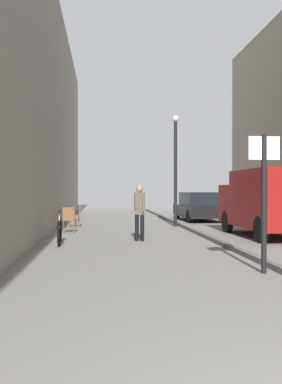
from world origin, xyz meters
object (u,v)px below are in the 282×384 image
object	(u,v)px
parked_car	(199,207)
delivery_van	(269,201)
bicycle_leaning	(60,231)
lamp_post	(176,163)
cafe_chair_by_doorway	(69,218)
pedestrian_main_foreground	(140,209)
cafe_chair_near_window	(77,214)
street_sign_post	(264,191)

from	to	relation	value
parked_car	delivery_van	bearing A→B (deg)	-88.09
parked_car	bicycle_leaning	xyz separation A→B (m)	(-6.12, -9.54, -0.33)
lamp_post	cafe_chair_by_doorway	xyz separation A→B (m)	(-4.33, -2.59, -2.18)
pedestrian_main_foreground	bicycle_leaning	bearing A→B (deg)	-145.50
pedestrian_main_foreground	lamp_post	size ratio (longest dim) A/B	0.36
parked_car	cafe_chair_by_doorway	xyz separation A→B (m)	(-6.09, -6.11, -0.17)
cafe_chair_near_window	street_sign_post	bearing A→B (deg)	-166.38
cafe_chair_by_doorway	parked_car	bearing A→B (deg)	51.98
cafe_chair_near_window	cafe_chair_by_doorway	xyz separation A→B (m)	(-0.11, -2.74, 0.00)
pedestrian_main_foreground	delivery_van	world-z (taller)	delivery_van
delivery_van	cafe_chair_by_doorway	bearing A→B (deg)	162.64
pedestrian_main_foreground	cafe_chair_by_doorway	size ratio (longest dim) A/B	1.82
cafe_chair_near_window	parked_car	bearing A→B (deg)	-67.36
street_sign_post	cafe_chair_by_doorway	world-z (taller)	street_sign_post
pedestrian_main_foreground	bicycle_leaning	distance (m)	2.53
lamp_post	bicycle_leaning	distance (m)	7.79
pedestrian_main_foreground	lamp_post	xyz separation A→B (m)	(1.99, 5.34, 1.74)
bicycle_leaning	street_sign_post	bearing A→B (deg)	-51.81
lamp_post	street_sign_post	bearing A→B (deg)	-90.57
street_sign_post	lamp_post	distance (m)	10.96
parked_car	cafe_chair_by_doorway	size ratio (longest dim) A/B	4.55
street_sign_post	cafe_chair_by_doorway	bearing A→B (deg)	-63.11
pedestrian_main_foreground	street_sign_post	distance (m)	5.89
cafe_chair_near_window	cafe_chair_by_doorway	distance (m)	2.74
pedestrian_main_foreground	cafe_chair_near_window	bearing A→B (deg)	130.49
delivery_van	cafe_chair_by_doorway	xyz separation A→B (m)	(-6.72, 1.94, -0.66)
lamp_post	bicycle_leaning	world-z (taller)	lamp_post
delivery_van	bicycle_leaning	bearing A→B (deg)	-168.77
lamp_post	bicycle_leaning	size ratio (longest dim) A/B	2.69
bicycle_leaning	cafe_chair_near_window	distance (m)	6.18
lamp_post	pedestrian_main_foreground	bearing A→B (deg)	-110.42
pedestrian_main_foreground	cafe_chair_near_window	xyz separation A→B (m)	(-2.22, 5.50, -0.44)
street_sign_post	lamp_post	bearing A→B (deg)	-90.59
delivery_van	cafe_chair_by_doorway	world-z (taller)	delivery_van
parked_car	cafe_chair_near_window	distance (m)	6.87
lamp_post	cafe_chair_by_doorway	size ratio (longest dim) A/B	5.06
pedestrian_main_foreground	cafe_chair_by_doorway	xyz separation A→B (m)	(-2.34, 2.75, -0.44)
parked_car	lamp_post	world-z (taller)	lamp_post
pedestrian_main_foreground	street_sign_post	size ratio (longest dim) A/B	0.66
pedestrian_main_foreground	cafe_chair_by_doorway	distance (m)	3.64
pedestrian_main_foreground	bicycle_leaning	world-z (taller)	pedestrian_main_foreground
cafe_chair_by_doorway	bicycle_leaning	bearing A→B (deg)	-83.54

